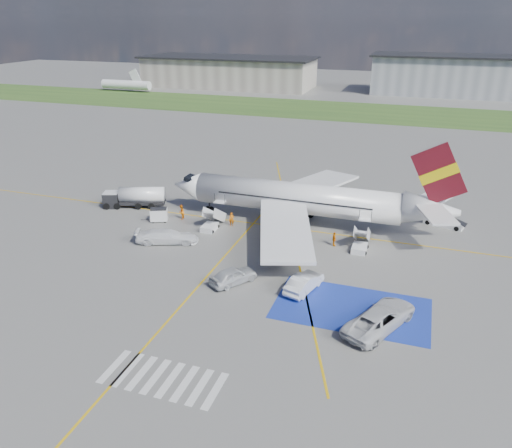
# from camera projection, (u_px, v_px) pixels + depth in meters

# --- Properties ---
(ground) EXTENTS (400.00, 400.00, 0.00)m
(ground) POSITION_uv_depth(u_px,v_px,m) (261.00, 272.00, 52.13)
(ground) COLOR #60605E
(ground) RESTS_ON ground
(grass_strip) EXTENTS (400.00, 30.00, 0.01)m
(grass_strip) POSITION_uv_depth(u_px,v_px,m) (370.00, 112.00, 134.93)
(grass_strip) COLOR #2D4C1E
(grass_strip) RESTS_ON ground
(taxiway_line_main) EXTENTS (120.00, 0.20, 0.01)m
(taxiway_line_main) POSITION_uv_depth(u_px,v_px,m) (291.00, 228.00, 62.58)
(taxiway_line_main) COLOR gold
(taxiway_line_main) RESTS_ON ground
(taxiway_line_cross) EXTENTS (0.20, 60.00, 0.01)m
(taxiway_line_cross) POSITION_uv_depth(u_px,v_px,m) (174.00, 314.00, 44.88)
(taxiway_line_cross) COLOR gold
(taxiway_line_cross) RESTS_ON ground
(taxiway_line_diag) EXTENTS (20.71, 56.45, 0.01)m
(taxiway_line_diag) POSITION_uv_depth(u_px,v_px,m) (291.00, 228.00, 62.58)
(taxiway_line_diag) COLOR gold
(taxiway_line_diag) RESTS_ON ground
(staging_box) EXTENTS (14.00, 8.00, 0.01)m
(staging_box) POSITION_uv_depth(u_px,v_px,m) (351.00, 308.00, 45.69)
(staging_box) COLOR #1A309C
(staging_box) RESTS_ON ground
(crosswalk) EXTENTS (9.00, 4.00, 0.01)m
(crosswalk) POSITION_uv_depth(u_px,v_px,m) (163.00, 378.00, 36.97)
(crosswalk) COLOR silver
(crosswalk) RESTS_ON ground
(terminal_west) EXTENTS (60.00, 22.00, 10.00)m
(terminal_west) POSITION_uv_depth(u_px,v_px,m) (229.00, 72.00, 179.70)
(terminal_west) COLOR gray
(terminal_west) RESTS_ON ground
(terminal_centre) EXTENTS (48.00, 18.00, 12.00)m
(terminal_centre) POSITION_uv_depth(u_px,v_px,m) (449.00, 76.00, 161.54)
(terminal_centre) COLOR gray
(terminal_centre) RESTS_ON ground
(airliner) EXTENTS (36.81, 32.95, 11.92)m
(airliner) POSITION_uv_depth(u_px,v_px,m) (308.00, 199.00, 62.56)
(airliner) COLOR silver
(airliner) RESTS_ON ground
(airstairs_fwd) EXTENTS (1.90, 5.20, 3.60)m
(airstairs_fwd) POSITION_uv_depth(u_px,v_px,m) (211.00, 224.00, 62.27)
(airstairs_fwd) COLOR silver
(airstairs_fwd) RESTS_ON ground
(airstairs_aft) EXTENTS (1.90, 5.20, 3.60)m
(airstairs_aft) POSITION_uv_depth(u_px,v_px,m) (360.00, 244.00, 56.81)
(airstairs_aft) COLOR silver
(airstairs_aft) RESTS_ON ground
(fuel_tanker) EXTENTS (8.59, 4.84, 2.85)m
(fuel_tanker) POSITION_uv_depth(u_px,v_px,m) (135.00, 199.00, 69.11)
(fuel_tanker) COLOR black
(fuel_tanker) RESTS_ON ground
(gpu_cart) EXTENTS (2.50, 2.07, 1.79)m
(gpu_cart) POSITION_uv_depth(u_px,v_px,m) (159.00, 215.00, 64.43)
(gpu_cart) COLOR silver
(gpu_cart) RESTS_ON ground
(belt_loader) EXTENTS (5.31, 3.01, 1.53)m
(belt_loader) POSITION_uv_depth(u_px,v_px,m) (444.00, 223.00, 63.20)
(belt_loader) COLOR silver
(belt_loader) RESTS_ON ground
(car_silver_a) EXTENTS (4.43, 5.24, 1.69)m
(car_silver_a) POSITION_uv_depth(u_px,v_px,m) (233.00, 276.00, 49.64)
(car_silver_a) COLOR #B4B7BC
(car_silver_a) RESTS_ON ground
(car_silver_b) EXTENTS (3.15, 5.47, 1.71)m
(car_silver_b) POSITION_uv_depth(u_px,v_px,m) (304.00, 282.00, 48.36)
(car_silver_b) COLOR silver
(car_silver_b) RESTS_ON ground
(van_white_a) EXTENTS (5.43, 7.05, 2.40)m
(van_white_a) POSITION_uv_depth(u_px,v_px,m) (381.00, 315.00, 42.55)
(van_white_a) COLOR silver
(van_white_a) RESTS_ON ground
(van_white_b) EXTENTS (5.89, 3.88, 2.14)m
(van_white_b) POSITION_uv_depth(u_px,v_px,m) (167.00, 234.00, 58.32)
(van_white_b) COLOR white
(van_white_b) RESTS_ON ground
(crew_fwd) EXTENTS (0.75, 0.59, 1.82)m
(crew_fwd) POSITION_uv_depth(u_px,v_px,m) (232.00, 219.00, 62.98)
(crew_fwd) COLOR orange
(crew_fwd) RESTS_ON ground
(crew_nose) EXTENTS (0.89, 1.06, 1.96)m
(crew_nose) POSITION_uv_depth(u_px,v_px,m) (181.00, 212.00, 65.02)
(crew_nose) COLOR orange
(crew_nose) RESTS_ON ground
(crew_aft) EXTENTS (0.82, 1.10, 1.73)m
(crew_aft) POSITION_uv_depth(u_px,v_px,m) (334.00, 239.00, 57.58)
(crew_aft) COLOR orange
(crew_aft) RESTS_ON ground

